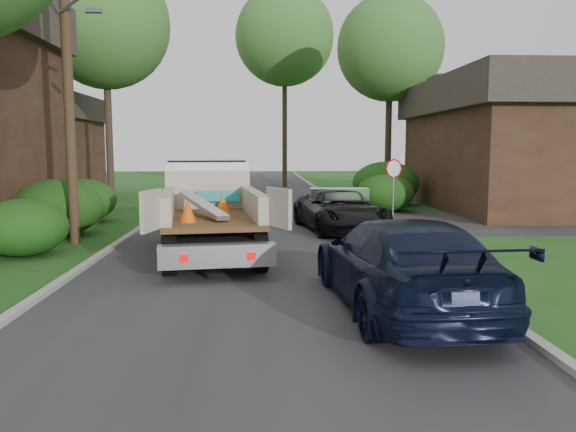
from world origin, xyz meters
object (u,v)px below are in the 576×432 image
(house_left_far, at_px, (29,145))
(tree_left_far, at_px, (105,24))
(utility_pole, at_px, (68,69))
(black_pickup, at_px, (340,210))
(stop_sign, at_px, (393,177))
(tree_center_far, at_px, (285,37))
(tree_right_far, at_px, (390,48))
(navy_suv, at_px, (401,264))
(house_right, at_px, (532,142))
(flatbed_truck, at_px, (208,201))

(house_left_far, distance_m, tree_left_far, 9.81)
(utility_pole, distance_m, black_pickup, 9.71)
(stop_sign, bearing_deg, tree_center_far, 98.66)
(tree_right_far, xyz_separation_m, navy_suv, (-4.90, -22.50, -7.65))
(stop_sign, xyz_separation_m, navy_suv, (-2.60, -11.50, -0.95))
(utility_pole, bearing_deg, tree_right_far, 49.16)
(house_right, height_order, flatbed_truck, house_right)
(flatbed_truck, bearing_deg, tree_left_far, 107.32)
(stop_sign, height_order, black_pickup, stop_sign)
(black_pickup, bearing_deg, tree_center_far, 83.50)
(tree_left_far, relative_size, black_pickup, 2.35)
(utility_pole, height_order, black_pickup, utility_pole)
(tree_right_far, xyz_separation_m, flatbed_truck, (-8.85, -16.26, -7.11))
(house_left_far, xyz_separation_m, navy_suv, (16.10, -24.50, -2.23))
(flatbed_truck, bearing_deg, house_left_far, 116.07)
(utility_pole, xyz_separation_m, navy_suv, (8.08, -7.48, -4.35))
(house_right, bearing_deg, tree_left_far, 171.67)
(house_left_far, xyz_separation_m, tree_center_far, (15.50, 8.00, 7.93))
(utility_pole, xyz_separation_m, house_left_far, (-8.02, 17.02, -2.12))
(tree_left_far, bearing_deg, utility_pole, -80.46)
(utility_pole, height_order, navy_suv, utility_pole)
(navy_suv, bearing_deg, utility_pole, -46.19)
(navy_suv, bearing_deg, house_left_far, -60.08)
(house_left_far, height_order, black_pickup, house_left_far)
(utility_pole, relative_size, tree_right_far, 0.87)
(tree_left_far, height_order, navy_suv, tree_left_far)
(tree_left_far, relative_size, navy_suv, 2.15)
(house_right, bearing_deg, flatbed_truck, -144.43)
(tree_left_far, relative_size, tree_right_far, 1.06)
(stop_sign, bearing_deg, black_pickup, -140.09)
(house_right, relative_size, tree_center_far, 0.89)
(utility_pole, bearing_deg, house_left_far, 115.23)
(house_right, distance_m, black_pickup, 12.49)
(house_left_far, bearing_deg, tree_left_far, -39.81)
(tree_right_far, xyz_separation_m, tree_center_far, (-5.50, 10.00, 2.50))
(stop_sign, distance_m, tree_center_far, 23.15)
(utility_pole, xyz_separation_m, tree_left_far, (-2.02, 12.02, 3.81))
(house_right, xyz_separation_m, tree_center_far, (-11.00, 16.00, 7.82))
(utility_pole, relative_size, tree_left_far, 0.82)
(stop_sign, relative_size, utility_pole, 0.25)
(utility_pole, bearing_deg, tree_center_far, 73.35)
(utility_pole, bearing_deg, house_right, 26.01)
(stop_sign, distance_m, tree_left_far, 16.65)
(stop_sign, height_order, flatbed_truck, flatbed_truck)
(black_pickup, xyz_separation_m, navy_suv, (-0.30, -9.57, 0.10))
(black_pickup, bearing_deg, tree_right_far, 61.66)
(house_left_far, xyz_separation_m, flatbed_truck, (12.15, -18.26, -1.68))
(black_pickup, relative_size, navy_suv, 0.91)
(utility_pole, xyz_separation_m, tree_right_far, (12.98, 15.02, 3.31))
(house_left_far, xyz_separation_m, black_pickup, (16.40, -14.93, -2.33))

